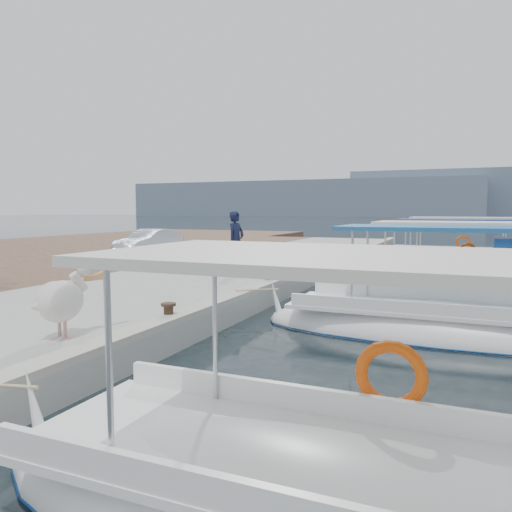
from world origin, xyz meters
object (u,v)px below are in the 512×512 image
(fishing_caique_d, at_px, (461,277))
(fishing_caique_c, at_px, (450,297))
(fishing_caique_b, at_px, (442,331))
(pelican, at_px, (63,299))
(fishing_caique_e, at_px, (455,263))
(parked_car, at_px, (149,243))
(fisherman, at_px, (236,241))

(fishing_caique_d, bearing_deg, fishing_caique_c, -92.76)
(fishing_caique_c, xyz_separation_m, fishing_caique_d, (0.21, 4.25, 0.06))
(fishing_caique_b, height_order, pelican, fishing_caique_b)
(fishing_caique_e, bearing_deg, pelican, -106.44)
(fishing_caique_e, bearing_deg, fishing_caique_b, -89.63)
(fishing_caique_e, distance_m, pelican, 19.33)
(fishing_caique_b, distance_m, fishing_caique_c, 4.27)
(fishing_caique_c, relative_size, parked_car, 2.05)
(fishing_caique_c, bearing_deg, pelican, -122.51)
(fishing_caique_b, bearing_deg, parked_car, 147.82)
(fishing_caique_e, height_order, pelican, fishing_caique_e)
(fishing_caique_b, distance_m, fishing_caique_d, 8.53)
(fishing_caique_d, relative_size, fishing_caique_e, 1.06)
(fishing_caique_b, relative_size, fishing_caique_c, 1.00)
(fishing_caique_c, distance_m, parked_car, 13.23)
(fishing_caique_c, relative_size, fishing_caique_e, 1.03)
(fishing_caique_c, height_order, fishing_caique_e, same)
(fishing_caique_e, bearing_deg, parked_car, -154.16)
(fisherman, bearing_deg, parked_car, 73.03)
(pelican, bearing_deg, fishing_caique_b, 38.85)
(fishing_caique_d, height_order, fisherman, fisherman)
(fishing_caique_c, height_order, pelican, fishing_caique_c)
(fishing_caique_e, distance_m, parked_car, 13.99)
(fishing_caique_c, height_order, fishing_caique_d, same)
(fishing_caique_b, height_order, parked_car, fishing_caique_b)
(fisherman, bearing_deg, fishing_caique_b, -113.41)
(fishing_caique_c, xyz_separation_m, fishing_caique_e, (-0.11, 9.77, 0.00))
(fisherman, bearing_deg, fishing_caique_d, -50.94)
(fisherman, distance_m, parked_car, 6.57)
(fishing_caique_e, xyz_separation_m, fisherman, (-6.80, -9.22, 1.38))
(fishing_caique_c, xyz_separation_m, pelican, (-5.57, -8.74, 0.99))
(fishing_caique_d, relative_size, parked_car, 2.11)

